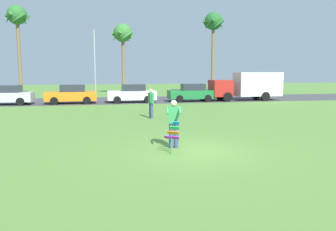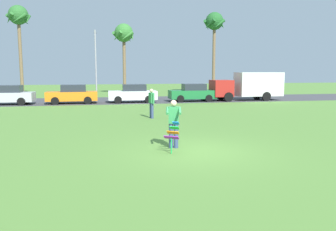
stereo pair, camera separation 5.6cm
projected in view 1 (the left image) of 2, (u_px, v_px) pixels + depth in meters
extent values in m
plane|color=#568438|center=(194.00, 151.00, 11.74)|extent=(120.00, 120.00, 0.00)
cube|color=#424247|center=(133.00, 100.00, 32.11)|extent=(120.00, 8.00, 0.01)
cylinder|color=#384772|center=(176.00, 136.00, 12.18)|extent=(0.16, 0.16, 0.90)
cylinder|color=#384772|center=(171.00, 136.00, 12.18)|extent=(0.16, 0.16, 0.90)
cube|color=#338C4C|center=(174.00, 115.00, 12.08)|extent=(0.40, 0.29, 0.60)
sphere|color=beige|center=(174.00, 103.00, 12.03)|extent=(0.22, 0.22, 0.22)
cylinder|color=#338C4C|center=(180.00, 111.00, 11.81)|extent=(0.21, 0.59, 0.24)
cylinder|color=#338C4C|center=(167.00, 111.00, 11.82)|extent=(0.21, 0.59, 0.24)
cube|color=blue|center=(176.00, 123.00, 11.70)|extent=(0.26, 0.24, 0.12)
cube|color=green|center=(175.00, 128.00, 11.56)|extent=(0.35, 0.28, 0.12)
cube|color=orange|center=(173.00, 133.00, 11.43)|extent=(0.43, 0.33, 0.12)
cube|color=purple|center=(172.00, 137.00, 11.29)|extent=(0.51, 0.38, 0.12)
cylinder|color=green|center=(172.00, 146.00, 11.33)|extent=(0.04, 0.04, 0.56)
cube|color=silver|center=(6.00, 97.00, 27.56)|extent=(4.26, 1.86, 0.76)
cube|color=#282D38|center=(7.00, 89.00, 27.50)|extent=(2.07, 1.47, 0.60)
cylinder|color=black|center=(20.00, 102.00, 27.03)|extent=(0.65, 0.24, 0.64)
cylinder|color=black|center=(25.00, 100.00, 28.61)|extent=(0.65, 0.24, 0.64)
cube|color=orange|center=(71.00, 96.00, 28.60)|extent=(4.23, 1.78, 0.76)
cube|color=#282D38|center=(73.00, 88.00, 28.55)|extent=(2.04, 1.43, 0.60)
cylinder|color=black|center=(54.00, 101.00, 27.58)|extent=(0.64, 0.23, 0.64)
cylinder|color=black|center=(56.00, 99.00, 29.14)|extent=(0.64, 0.23, 0.64)
cylinder|color=black|center=(87.00, 100.00, 28.15)|extent=(0.64, 0.23, 0.64)
cylinder|color=black|center=(87.00, 99.00, 29.71)|extent=(0.64, 0.23, 0.64)
cube|color=white|center=(132.00, 95.00, 29.64)|extent=(4.23, 1.76, 0.76)
cube|color=#282D38|center=(133.00, 88.00, 29.58)|extent=(2.04, 1.42, 0.60)
cylinder|color=black|center=(117.00, 100.00, 28.65)|extent=(0.64, 0.23, 0.64)
cylinder|color=black|center=(116.00, 98.00, 30.22)|extent=(0.64, 0.23, 0.64)
cylinder|color=black|center=(148.00, 99.00, 29.14)|extent=(0.64, 0.23, 0.64)
cylinder|color=black|center=(145.00, 98.00, 30.71)|extent=(0.64, 0.23, 0.64)
cube|color=#1E7238|center=(191.00, 94.00, 30.73)|extent=(4.20, 1.71, 0.76)
cube|color=#282D38|center=(193.00, 87.00, 30.68)|extent=(2.02, 1.40, 0.60)
cylinder|color=black|center=(180.00, 99.00, 29.73)|extent=(0.64, 0.22, 0.64)
cylinder|color=black|center=(175.00, 97.00, 31.30)|extent=(0.64, 0.22, 0.64)
cylinder|color=black|center=(208.00, 98.00, 30.25)|extent=(0.64, 0.22, 0.64)
cylinder|color=black|center=(202.00, 97.00, 31.82)|extent=(0.64, 0.22, 0.64)
cube|color=#B2231E|center=(220.00, 88.00, 31.20)|extent=(1.81, 1.91, 1.50)
cube|color=silver|center=(257.00, 84.00, 31.93)|extent=(4.21, 2.03, 2.20)
cylinder|color=black|center=(228.00, 97.00, 30.48)|extent=(0.84, 0.29, 0.84)
cylinder|color=black|center=(220.00, 96.00, 32.26)|extent=(0.84, 0.29, 0.84)
cylinder|color=black|center=(265.00, 96.00, 31.25)|extent=(0.84, 0.29, 0.84)
cylinder|color=black|center=(256.00, 95.00, 33.04)|extent=(0.84, 0.29, 0.84)
cylinder|color=brown|center=(19.00, 57.00, 37.42)|extent=(0.36, 0.36, 8.61)
sphere|color=#2D6B2D|center=(17.00, 15.00, 36.83)|extent=(2.10, 2.10, 2.10)
cone|color=#2D6B2D|center=(26.00, 19.00, 37.08)|extent=(0.44, 1.56, 1.28)
cone|color=#2D6B2D|center=(22.00, 20.00, 37.82)|extent=(1.62, 0.90, 1.28)
cone|color=#2D6B2D|center=(11.00, 20.00, 37.27)|extent=(1.27, 1.52, 1.28)
cone|color=#2D6B2D|center=(8.00, 18.00, 36.19)|extent=(1.27, 1.52, 1.28)
cone|color=#2D6B2D|center=(18.00, 18.00, 36.07)|extent=(1.62, 0.90, 1.28)
cylinder|color=brown|center=(123.00, 65.00, 39.30)|extent=(0.36, 0.36, 6.89)
sphere|color=#387A33|center=(123.00, 33.00, 38.82)|extent=(2.10, 2.10, 2.10)
cone|color=#387A33|center=(131.00, 37.00, 39.07)|extent=(0.44, 1.56, 1.28)
cone|color=#387A33|center=(125.00, 38.00, 39.81)|extent=(1.62, 0.90, 1.28)
cone|color=#387A33|center=(116.00, 37.00, 39.26)|extent=(1.27, 1.52, 1.28)
cone|color=#387A33|center=(116.00, 36.00, 38.18)|extent=(1.27, 1.52, 1.28)
cone|color=#387A33|center=(126.00, 36.00, 38.06)|extent=(1.62, 0.90, 1.28)
cylinder|color=brown|center=(213.00, 59.00, 41.10)|extent=(0.36, 0.36, 8.47)
sphere|color=#236028|center=(213.00, 21.00, 40.52)|extent=(2.10, 2.10, 2.10)
cone|color=#236028|center=(221.00, 25.00, 40.77)|extent=(0.44, 1.56, 1.28)
cone|color=#236028|center=(213.00, 26.00, 41.51)|extent=(1.62, 0.90, 1.28)
cone|color=#236028|center=(206.00, 25.00, 40.96)|extent=(1.27, 1.52, 1.28)
cone|color=#236028|center=(209.00, 24.00, 39.88)|extent=(1.27, 1.52, 1.28)
cone|color=#236028|center=(218.00, 24.00, 39.76)|extent=(1.62, 0.90, 1.28)
cylinder|color=#9E9EA3|center=(95.00, 64.00, 35.59)|extent=(0.16, 0.16, 7.00)
cylinder|color=#9E9EA3|center=(94.00, 31.00, 35.82)|extent=(0.10, 1.40, 0.10)
cube|color=#4C4C51|center=(94.00, 33.00, 36.46)|extent=(0.24, 0.44, 0.16)
cylinder|color=#384772|center=(152.00, 111.00, 19.72)|extent=(0.16, 0.16, 0.90)
cylinder|color=#384772|center=(150.00, 110.00, 19.88)|extent=(0.16, 0.16, 0.90)
cube|color=#338C4C|center=(151.00, 98.00, 19.70)|extent=(0.31, 0.40, 0.60)
sphere|color=beige|center=(151.00, 91.00, 19.64)|extent=(0.22, 0.22, 0.22)
cylinder|color=#338C4C|center=(153.00, 99.00, 19.49)|extent=(0.09, 0.09, 0.58)
cylinder|color=#338C4C|center=(149.00, 98.00, 19.92)|extent=(0.09, 0.09, 0.58)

